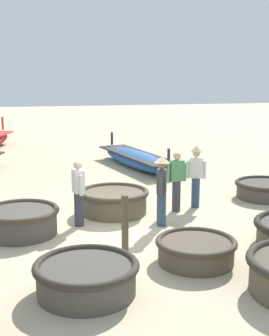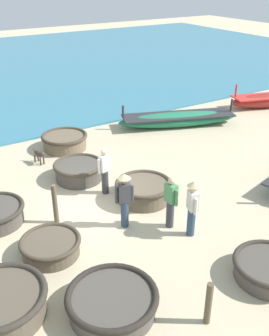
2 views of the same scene
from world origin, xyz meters
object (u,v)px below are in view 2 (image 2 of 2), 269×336
coracle_front_right (0,303)px  fisherman_standing_right (105,170)px  coracle_nearest (269,269)px  dog (39,154)px  coracle_upturned (144,190)px  long_boat_green_hull (178,119)px  mooring_post_mid_beach (208,304)px  coracle_weathered (112,302)px  fisherman_crouching (124,197)px  fisherman_standing_left (171,201)px  mooring_post_shoreline (55,204)px  coracle_far_right (65,141)px  coracle_center (79,170)px  fisherman_with_hat (192,205)px  coracle_tilted (51,246)px

coracle_front_right → fisherman_standing_right: 5.42m
coracle_nearest → dog: bearing=-164.2°
coracle_upturned → long_boat_green_hull: bearing=133.2°
coracle_nearest → mooring_post_mid_beach: 2.15m
dog → mooring_post_mid_beach: 8.96m
coracle_weathered → fisherman_crouching: 3.22m
fisherman_standing_left → mooring_post_shoreline: 3.25m
coracle_far_right → long_boat_green_hull: size_ratio=0.33×
coracle_upturned → fisherman_crouching: fisherman_crouching is taller
coracle_far_right → fisherman_standing_left: (6.59, 0.39, 0.50)m
fisherman_crouching → coracle_far_right: bearing=173.4°
coracle_center → fisherman_with_hat: bearing=15.2°
coracle_weathered → long_boat_green_hull: size_ratio=0.35×
coracle_far_right → fisherman_standing_right: size_ratio=1.18×
fisherman_crouching → mooring_post_shoreline: 2.00m
coracle_front_right → coracle_tilted: bearing=129.8°
fisherman_standing_left → fisherman_crouching: size_ratio=0.94×
coracle_upturned → long_boat_green_hull: (-4.61, 4.91, -0.01)m
coracle_front_right → mooring_post_mid_beach: (2.41, 3.54, 0.17)m
coracle_weathered → fisherman_standing_right: bearing=153.5°
coracle_far_right → fisherman_standing_right: fisherman_standing_right is taller
coracle_far_right → coracle_tilted: (5.98, -2.92, -0.08)m
fisherman_with_hat → mooring_post_mid_beach: 3.04m
coracle_weathered → coracle_tilted: (-2.48, -0.41, -0.03)m
coracle_front_right → fisherman_standing_right: bearing=128.1°
long_boat_green_hull → coracle_weathered: bearing=-44.6°
coracle_center → coracle_front_right: (4.67, -3.93, 0.01)m
long_boat_green_hull → coracle_far_right: bearing=-93.7°
coracle_upturned → fisherman_crouching: 1.67m
coracle_nearest → coracle_center: size_ratio=1.00×
coracle_far_right → coracle_tilted: 6.65m
fisherman_with_hat → fisherman_standing_right: 3.34m
mooring_post_shoreline → coracle_tilted: bearing=-27.5°
coracle_tilted → fisherman_standing_left: (0.61, 3.30, 0.58)m
coracle_nearest → coracle_center: (-6.84, -1.73, 0.07)m
long_boat_green_hull → fisherman_standing_right: fisherman_standing_right is taller
fisherman_crouching → dog: bearing=-172.7°
coracle_tilted → fisherman_with_hat: fisherman_with_hat is taller
fisherman_with_hat → coracle_weathered: bearing=-68.3°
coracle_nearest → coracle_front_right: (-2.18, -5.66, 0.08)m
coracle_far_right → mooring_post_shoreline: size_ratio=1.50×
coracle_weathered → long_boat_green_hull: long_boat_green_hull is taller
fisherman_standing_left → mooring_post_mid_beach: bearing=-23.6°
fisherman_standing_right → mooring_post_mid_beach: fisherman_standing_right is taller
dog → fisherman_crouching: bearing=7.3°
coracle_nearest → coracle_front_right: coracle_front_right is taller
coracle_nearest → coracle_tilted: bearing=-131.1°
coracle_weathered → coracle_tilted: bearing=-170.6°
coracle_upturned → dog: (-4.19, -1.90, 0.04)m
coracle_nearest → coracle_upturned: size_ratio=0.96×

